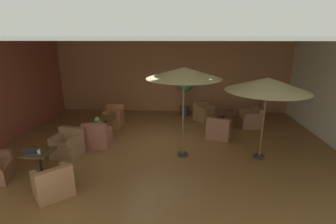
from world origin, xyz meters
The scene contains 21 objects.
ground_plane centered at (0.00, 0.00, -0.01)m, with size 11.28×8.46×0.02m, color brown.
wall_back_brick centered at (0.00, 4.19, 1.76)m, with size 11.28×0.08×3.52m, color #9F673F.
wall_left_accent centered at (-5.60, 0.00, 1.76)m, with size 0.08×8.46×3.52m, color brown.
ceiling_slab centered at (0.00, 0.00, 3.55)m, with size 11.28×8.46×0.06m, color silver.
cafe_table_front_left centered at (-3.26, -2.08, 0.54)m, with size 0.71×0.71×0.69m.
armchair_front_left_north centered at (-2.47, -2.94, 0.30)m, with size 1.07×1.07×0.79m.
armchair_front_left_east centered at (-3.04, -0.93, 0.33)m, with size 0.92×0.87×0.86m.
cafe_table_front_right centered at (2.17, 1.87, 0.52)m, with size 0.76×0.76×0.69m.
armchair_front_right_north centered at (3.29, 2.04, 0.32)m, with size 0.88×0.81×0.84m.
armchair_front_right_east centered at (1.48, 2.78, 0.31)m, with size 1.05×1.06×0.81m.
armchair_front_right_south centered at (1.83, 0.79, 0.31)m, with size 1.00×0.94×0.82m.
cafe_table_mid_center centered at (-2.36, 0.86, 0.52)m, with size 0.68×0.68×0.69m.
armchair_mid_center_north centered at (-2.34, -0.19, 0.32)m, with size 0.81×0.74×0.89m.
armchair_mid_center_east centered at (-2.35, 1.90, 0.34)m, with size 0.73×0.77×0.88m.
patio_umbrella_tall_red centered at (2.88, -0.72, 2.28)m, with size 2.36×2.36×2.48m.
patio_umbrella_center_beige centered at (0.52, -0.70, 2.57)m, with size 2.18×2.18×2.75m.
potted_tree_left_corner centered at (4.16, 3.70, 1.12)m, with size 0.64×0.64×1.65m.
potted_tree_mid_left centered at (0.60, 3.50, 1.32)m, with size 0.74×0.74×1.88m.
patron_blue_shirt centered at (-2.35, -0.15, 0.69)m, with size 0.36×0.26×0.61m.
iced_drink_cup centered at (-3.18, -2.20, 0.74)m, with size 0.08×0.08×0.11m, color white.
open_laptop centered at (-3.36, -2.22, 0.74)m, with size 0.36×0.29×0.20m.
Camera 1 is at (0.49, -7.79, 3.57)m, focal length 26.53 mm.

